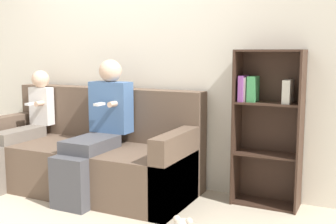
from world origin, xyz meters
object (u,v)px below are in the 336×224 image
(couch, at_px, (90,156))
(bookshelf, at_px, (267,121))
(child_seated, at_px, (22,127))
(adult_seated, at_px, (98,126))

(couch, distance_m, bookshelf, 1.72)
(child_seated, xyz_separation_m, bookshelf, (2.34, 0.50, 0.16))
(couch, height_order, bookshelf, bookshelf)
(adult_seated, bearing_deg, child_seated, -177.69)
(couch, xyz_separation_m, bookshelf, (1.64, 0.33, 0.41))
(adult_seated, xyz_separation_m, bookshelf, (1.44, 0.46, 0.08))
(adult_seated, relative_size, child_seated, 1.11)
(couch, height_order, child_seated, child_seated)
(couch, relative_size, adult_seated, 1.69)
(bookshelf, bearing_deg, adult_seated, -162.32)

